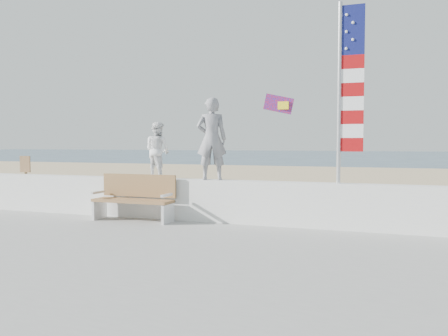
% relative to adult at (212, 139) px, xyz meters
% --- Properties ---
extents(ground, '(220.00, 220.00, 0.00)m').
position_rel_adult_xyz_m(ground, '(0.16, -2.00, -1.96)').
color(ground, '#2D485B').
rests_on(ground, ground).
extents(sand, '(90.00, 40.00, 0.08)m').
position_rel_adult_xyz_m(sand, '(0.16, 7.00, -1.92)').
color(sand, tan).
rests_on(sand, ground).
extents(seawall, '(30.00, 0.35, 0.90)m').
position_rel_adult_xyz_m(seawall, '(0.16, 0.00, -1.33)').
color(seawall, white).
rests_on(seawall, boardwalk).
extents(adult, '(0.74, 0.60, 1.76)m').
position_rel_adult_xyz_m(adult, '(0.00, 0.00, 0.00)').
color(adult, gray).
rests_on(adult, seawall).
extents(child, '(0.72, 0.63, 1.26)m').
position_rel_adult_xyz_m(child, '(-1.30, 0.00, -0.25)').
color(child, white).
rests_on(child, seawall).
extents(bench, '(1.80, 0.57, 1.00)m').
position_rel_adult_xyz_m(bench, '(-1.63, -0.45, -1.27)').
color(bench, '#996E43').
rests_on(bench, boardwalk).
extents(flag, '(0.50, 0.08, 3.50)m').
position_rel_adult_xyz_m(flag, '(2.79, -0.00, 1.03)').
color(flag, silver).
rests_on(flag, seawall).
extents(parafoil_kite, '(0.88, 0.38, 0.59)m').
position_rel_adult_xyz_m(parafoil_kite, '(0.62, 3.59, 0.99)').
color(parafoil_kite, red).
rests_on(parafoil_kite, ground).
extents(sign, '(0.32, 0.07, 1.46)m').
position_rel_adult_xyz_m(sign, '(-5.24, 0.21, -1.02)').
color(sign, brown).
rests_on(sign, sand).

